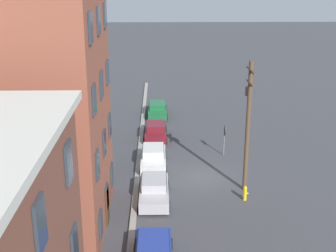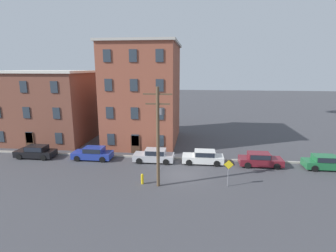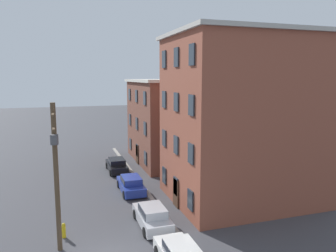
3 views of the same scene
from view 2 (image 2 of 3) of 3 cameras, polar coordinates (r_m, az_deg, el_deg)
ground_plane at (r=25.80m, az=3.16°, el=-10.54°), size 200.00×200.00×0.00m
kerb_strip at (r=29.97m, az=3.65°, el=-7.04°), size 56.00×0.36×0.16m
apartment_corner at (r=40.47m, az=-24.77°, el=3.98°), size 12.19×9.72×9.76m
apartment_midblock at (r=36.23m, az=-5.27°, el=7.10°), size 9.51×11.77×13.38m
car_black at (r=33.76m, az=-26.80°, el=-4.95°), size 4.40×1.92×1.43m
car_blue at (r=30.78m, az=-16.00°, el=-5.66°), size 4.40×1.92×1.43m
car_silver at (r=28.93m, az=-2.98°, el=-6.35°), size 4.40×1.92×1.43m
car_white at (r=28.68m, az=7.73°, el=-6.62°), size 4.40×1.92×1.43m
car_maroon at (r=29.32m, az=19.36°, el=-6.81°), size 4.40×1.92×1.43m
car_green at (r=31.31m, az=31.12°, el=-6.72°), size 4.40×1.92×1.43m
caution_sign at (r=23.38m, az=13.03°, el=-9.06°), size 0.90×0.08×2.47m
utility_pole at (r=21.92m, az=-2.10°, el=-1.33°), size 2.40×0.44×8.63m
fire_hydrant at (r=23.81m, az=-5.62°, el=-11.36°), size 0.24×0.34×0.96m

